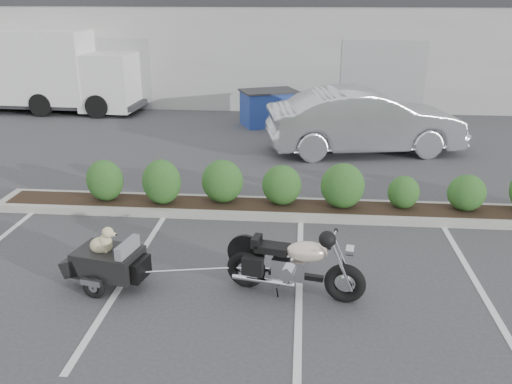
# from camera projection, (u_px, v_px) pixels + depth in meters

# --- Properties ---
(ground) EXTENTS (90.00, 90.00, 0.00)m
(ground) POSITION_uv_depth(u_px,v_px,m) (227.00, 261.00, 8.94)
(ground) COLOR #38383A
(ground) RESTS_ON ground
(planter_kerb) EXTENTS (12.00, 1.00, 0.15)m
(planter_kerb) POSITION_uv_depth(u_px,v_px,m) (291.00, 209.00, 10.89)
(planter_kerb) COLOR #9E9E93
(planter_kerb) RESTS_ON ground
(building) EXTENTS (26.00, 10.00, 4.00)m
(building) POSITION_uv_depth(u_px,v_px,m) (278.00, 44.00, 24.13)
(building) COLOR #9EA099
(building) RESTS_ON ground
(motorcycle) EXTENTS (2.06, 0.88, 1.19)m
(motorcycle) POSITION_uv_depth(u_px,v_px,m) (294.00, 265.00, 7.81)
(motorcycle) COLOR black
(motorcycle) RESTS_ON ground
(pet_trailer) EXTENTS (1.68, 0.96, 0.99)m
(pet_trailer) POSITION_uv_depth(u_px,v_px,m) (108.00, 261.00, 8.08)
(pet_trailer) COLOR black
(pet_trailer) RESTS_ON ground
(sedan) EXTENTS (5.53, 2.79, 1.74)m
(sedan) POSITION_uv_depth(u_px,v_px,m) (365.00, 121.00, 14.76)
(sedan) COLOR silver
(sedan) RESTS_ON ground
(dumpster) EXTENTS (2.10, 1.80, 1.16)m
(dumpster) POSITION_uv_depth(u_px,v_px,m) (269.00, 107.00, 17.92)
(dumpster) COLOR navy
(dumpster) RESTS_ON ground
(delivery_truck) EXTENTS (6.45, 2.48, 2.91)m
(delivery_truck) POSITION_uv_depth(u_px,v_px,m) (55.00, 73.00, 19.81)
(delivery_truck) COLOR silver
(delivery_truck) RESTS_ON ground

